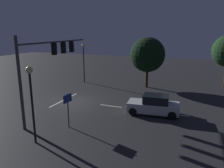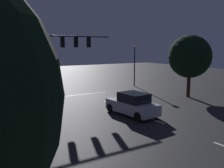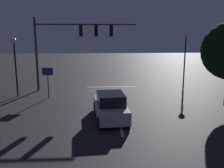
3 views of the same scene
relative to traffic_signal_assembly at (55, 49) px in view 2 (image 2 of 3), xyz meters
The scene contains 10 objects.
ground_plane 6.03m from the traffic_signal_assembly, behind, with size 80.00×80.00×0.00m, color #232326.
traffic_signal_assembly is the anchor object (origin of this frame).
lane_dash_far 7.25m from the traffic_signal_assembly, 131.79° to the left, with size 2.20×0.16×0.01m, color beige.
lane_dash_mid 11.69m from the traffic_signal_assembly, 109.72° to the left, with size 2.20×0.16×0.01m, color beige.
stop_bar 6.15m from the traffic_signal_assembly, 161.73° to the right, with size 5.00×0.16×0.01m, color beige.
car_approaching 9.62m from the traffic_signal_assembly, 110.47° to the left, with size 2.26×4.50×1.70m.
street_lamp_left_kerb 11.98m from the traffic_signal_assembly, 164.92° to the right, with size 0.44×0.44×5.26m.
street_lamp_right_kerb 5.28m from the traffic_signal_assembly, 24.05° to the left, with size 0.44×0.44×4.95m.
route_sign 4.51m from the traffic_signal_assembly, 56.26° to the left, with size 0.90×0.14×2.59m.
tree_left_far 13.19m from the traffic_signal_assembly, 154.99° to the left, with size 4.28×4.28×6.24m.
Camera 2 is at (11.39, 23.10, 5.10)m, focal length 40.44 mm.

